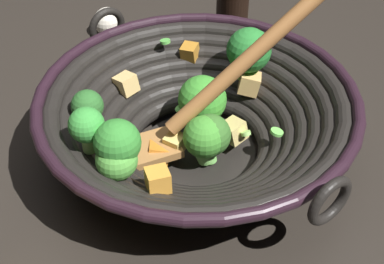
% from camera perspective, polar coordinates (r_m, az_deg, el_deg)
% --- Properties ---
extents(ground_plane, '(4.00, 4.00, 0.00)m').
position_cam_1_polar(ground_plane, '(0.68, 0.51, -2.53)').
color(ground_plane, '#28231E').
extents(wok, '(0.37, 0.40, 0.21)m').
position_cam_1_polar(wok, '(0.64, 0.48, 1.58)').
color(wok, black).
rests_on(wok, ground).
extents(soy_sauce_bottle, '(0.05, 0.05, 0.19)m').
position_cam_1_polar(soy_sauce_bottle, '(0.84, 4.22, 13.19)').
color(soy_sauce_bottle, black).
rests_on(soy_sauce_bottle, ground).
extents(garlic_bulb, '(0.05, 0.05, 0.05)m').
position_cam_1_polar(garlic_bulb, '(0.91, -8.69, 11.20)').
color(garlic_bulb, silver).
rests_on(garlic_bulb, ground).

